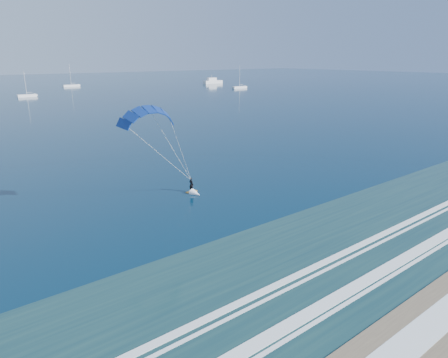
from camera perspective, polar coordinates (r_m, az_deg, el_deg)
kitesurfer_rig at (r=47.58m, az=-7.45°, el=4.43°), size 13.41×6.88×13.56m
motor_yacht at (r=278.10m, az=-1.66°, el=13.78°), size 14.04×3.74×5.93m
sailboat_2 at (r=204.02m, az=-26.33°, el=10.64°), size 7.98×2.40×11.17m
sailboat_3 at (r=265.43m, az=-20.98°, el=12.36°), size 9.83×2.40×13.22m
sailboat_4 at (r=235.52m, az=2.23°, el=12.98°), size 9.55×2.40×12.83m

